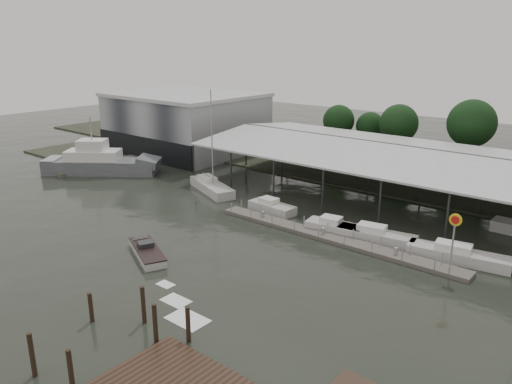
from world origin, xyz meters
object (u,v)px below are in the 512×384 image
Objects in this scene: shell_fuel_sign at (454,232)px; speedboat_underway at (146,250)px; white_sailboat at (211,187)px; grey_trawler at (101,163)px.

shell_fuel_sign is 0.32× the size of speedboat_underway.
white_sailboat is 0.80× the size of speedboat_underway.
speedboat_underway is (29.22, -14.80, -1.19)m from grey_trawler.
speedboat_underway is at bearing -63.97° from grey_trawler.
shell_fuel_sign is 0.40× the size of white_sailboat.
white_sailboat is at bearing -25.98° from grey_trawler.
white_sailboat is 20.98m from speedboat_underway.
speedboat_underway is (-23.85, -14.30, -3.53)m from shell_fuel_sign.
shell_fuel_sign is 53.12m from grey_trawler.
grey_trawler is 32.77m from speedboat_underway.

